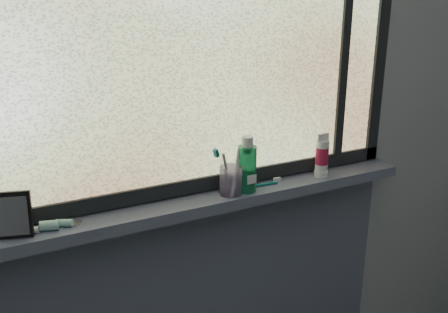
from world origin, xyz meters
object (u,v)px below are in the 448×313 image
(mouthwash_bottle, at_px, (247,164))
(vanity_mirror, at_px, (12,215))
(cream_tube, at_px, (322,154))
(toothbrush_cup, at_px, (231,180))

(mouthwash_bottle, bearing_deg, vanity_mirror, 179.42)
(mouthwash_bottle, xyz_separation_m, cream_tube, (0.32, 0.00, -0.01))
(toothbrush_cup, relative_size, cream_tube, 0.86)
(mouthwash_bottle, distance_m, cream_tube, 0.32)
(mouthwash_bottle, relative_size, cream_tube, 1.38)
(vanity_mirror, bearing_deg, toothbrush_cup, 16.15)
(vanity_mirror, distance_m, toothbrush_cup, 0.69)
(vanity_mirror, height_order, mouthwash_bottle, mouthwash_bottle)
(vanity_mirror, xyz_separation_m, toothbrush_cup, (0.69, -0.01, -0.02))
(toothbrush_cup, height_order, cream_tube, cream_tube)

